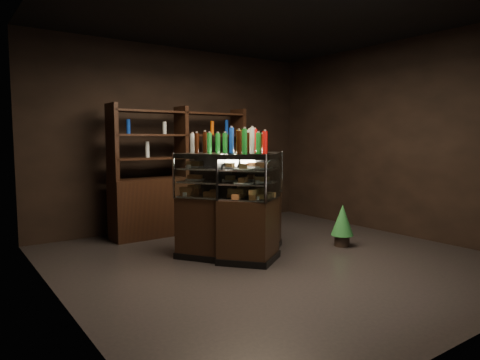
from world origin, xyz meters
name	(u,v)px	position (x,y,z in m)	size (l,w,h in m)	color
ground	(273,259)	(0.00, 0.00, 0.00)	(5.00, 5.00, 0.00)	black
room_shell	(275,102)	(0.00, 0.00, 1.94)	(5.02, 5.02, 3.01)	black
display_case	(240,222)	(-0.26, 0.35, 0.45)	(1.59, 1.35, 1.33)	black
food_display	(240,178)	(-0.26, 0.35, 1.01)	(1.23, 1.02, 0.41)	#BA7942
bottles_top	(240,142)	(-0.26, 0.36, 1.46)	(1.06, 0.88, 0.30)	silver
potted_conifer	(342,219)	(1.20, -0.06, 0.38)	(0.31, 0.31, 0.66)	black
back_shelving	(182,194)	(-0.19, 2.05, 0.61)	(2.31, 0.48, 2.00)	black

